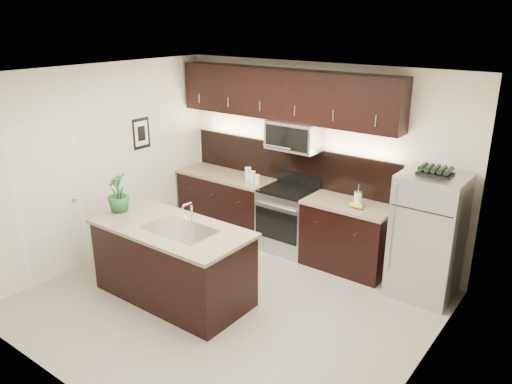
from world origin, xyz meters
TOP-DOWN VIEW (x-y plane):
  - ground at (0.00, 0.00)m, footprint 4.50×4.50m
  - room_walls at (-0.11, -0.04)m, footprint 4.52×4.02m
  - counter_run at (-0.46, 1.69)m, footprint 3.51×0.65m
  - upper_fixtures at (-0.43, 1.84)m, footprint 3.49×0.40m
  - island at (-0.62, -0.27)m, footprint 1.96×0.96m
  - sink_faucet at (-0.47, -0.26)m, footprint 0.84×0.50m
  - refrigerator at (1.79, 1.63)m, footprint 0.75×0.68m
  - wine_rack at (1.79, 1.63)m, footprint 0.38×0.24m
  - plant at (-1.49, -0.32)m, footprint 0.36×0.36m
  - canisters at (-0.87, 1.62)m, footprint 0.30×0.15m
  - french_press at (0.85, 1.64)m, footprint 0.10×0.10m
  - bananas at (0.81, 1.61)m, footprint 0.22×0.17m

SIDE VIEW (x-z plane):
  - ground at x=0.00m, z-range 0.00..0.00m
  - counter_run at x=-0.46m, z-range 0.00..0.94m
  - island at x=-0.62m, z-range 0.00..0.94m
  - refrigerator at x=1.79m, z-range 0.00..1.56m
  - sink_faucet at x=-0.47m, z-range 0.81..1.10m
  - bananas at x=0.81m, z-range 0.94..1.00m
  - canisters at x=-0.87m, z-range 0.93..1.14m
  - french_press at x=0.85m, z-range 0.90..1.20m
  - plant at x=-1.49m, z-range 0.94..1.44m
  - wine_rack at x=1.79m, z-range 1.55..1.65m
  - room_walls at x=-0.11m, z-range 0.34..3.05m
  - upper_fixtures at x=-0.43m, z-range 1.31..2.97m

